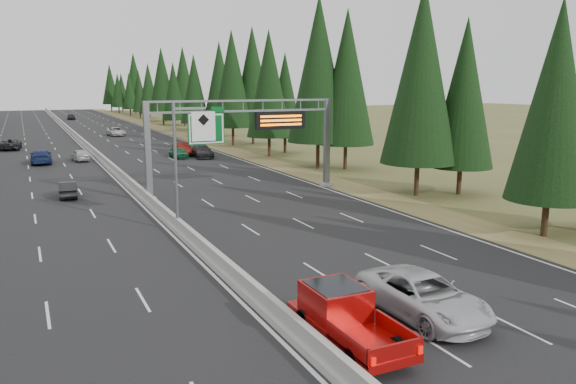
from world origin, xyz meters
name	(u,v)px	position (x,y,z in m)	size (l,w,h in m)	color
road	(85,146)	(0.00, 80.00, 0.04)	(32.00, 260.00, 0.08)	black
shoulder_right	(200,141)	(17.80, 80.00, 0.03)	(3.60, 260.00, 0.06)	olive
median_barrier	(85,143)	(0.00, 80.00, 0.41)	(0.70, 260.00, 0.85)	gray
sign_gantry	(251,131)	(8.92, 34.88, 5.27)	(16.75, 0.98, 7.80)	slate
hov_sign_pole	(185,157)	(0.58, 24.97, 4.72)	(2.80, 0.50, 8.00)	slate
tree_row_right	(242,84)	(22.09, 71.76, 9.10)	(11.47, 238.01, 18.87)	black
silver_minivan	(423,296)	(5.46, 8.00, 0.93)	(2.81, 6.09, 1.69)	silver
red_pickup	(341,311)	(1.50, 7.62, 1.12)	(2.06, 5.78, 1.88)	black
car_ahead_green	(179,152)	(9.12, 59.99, 0.76)	(1.60, 3.97, 1.35)	#145934
car_ahead_dkred	(183,149)	(10.32, 62.60, 0.89)	(1.72, 4.93, 1.62)	#5A130C
car_ahead_dkgrey	(202,151)	(11.91, 59.21, 0.85)	(2.16, 5.32, 1.54)	black
car_ahead_white	(116,131)	(6.83, 94.84, 0.84)	(2.52, 5.47, 1.52)	#BEBEBE
car_ahead_far	(71,117)	(3.53, 147.05, 0.84)	(1.80, 4.47, 1.52)	black
car_onc_near	(68,189)	(-5.30, 39.52, 0.72)	(1.36, 3.90, 1.29)	black
car_onc_blue	(41,156)	(-6.55, 61.89, 0.90)	(2.30, 5.65, 1.64)	navy
car_onc_white	(80,155)	(-2.25, 62.31, 0.78)	(1.66, 4.13, 1.41)	#B4B4B4
car_onc_far	(10,144)	(-9.93, 79.06, 0.88)	(2.64, 5.73, 1.59)	black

